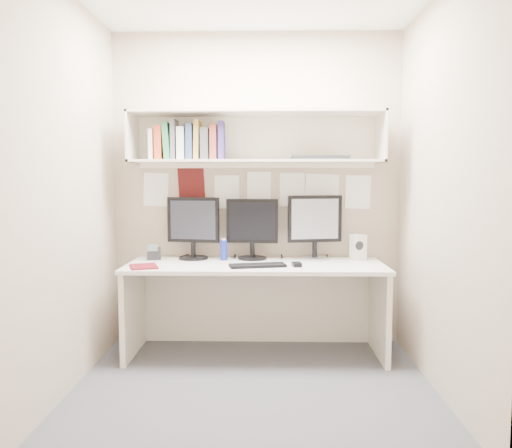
{
  "coord_description": "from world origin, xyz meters",
  "views": [
    {
      "loc": [
        0.09,
        -3.21,
        1.38
      ],
      "look_at": [
        0.01,
        0.35,
        1.07
      ],
      "focal_mm": 35.0,
      "sensor_mm": 36.0,
      "label": 1
    }
  ],
  "objects_px": {
    "desk": "(256,309)",
    "maroon_notebook": "(144,266)",
    "monitor_right": "(315,225)",
    "keyboard": "(258,265)",
    "speaker": "(358,247)",
    "desk_phone": "(154,253)",
    "monitor_center": "(252,227)",
    "monitor_left": "(193,226)"
  },
  "relations": [
    {
      "from": "monitor_left",
      "to": "keyboard",
      "type": "relative_size",
      "value": 1.21
    },
    {
      "from": "desk",
      "to": "monitor_right",
      "type": "distance_m",
      "value": 0.83
    },
    {
      "from": "desk",
      "to": "monitor_center",
      "type": "bearing_deg",
      "value": 98.59
    },
    {
      "from": "desk",
      "to": "speaker",
      "type": "bearing_deg",
      "value": 13.01
    },
    {
      "from": "monitor_center",
      "to": "speaker",
      "type": "distance_m",
      "value": 0.88
    },
    {
      "from": "speaker",
      "to": "monitor_center",
      "type": "bearing_deg",
      "value": 156.76
    },
    {
      "from": "keyboard",
      "to": "speaker",
      "type": "xyz_separation_m",
      "value": [
        0.81,
        0.35,
        0.09
      ]
    },
    {
      "from": "keyboard",
      "to": "monitor_left",
      "type": "bearing_deg",
      "value": 132.73
    },
    {
      "from": "monitor_center",
      "to": "keyboard",
      "type": "distance_m",
      "value": 0.46
    },
    {
      "from": "desk_phone",
      "to": "maroon_notebook",
      "type": "bearing_deg",
      "value": -102.78
    },
    {
      "from": "desk",
      "to": "monitor_left",
      "type": "distance_m",
      "value": 0.85
    },
    {
      "from": "maroon_notebook",
      "to": "desk",
      "type": "bearing_deg",
      "value": -6.53
    },
    {
      "from": "desk",
      "to": "maroon_notebook",
      "type": "height_order",
      "value": "maroon_notebook"
    },
    {
      "from": "desk",
      "to": "speaker",
      "type": "relative_size",
      "value": 9.63
    },
    {
      "from": "speaker",
      "to": "maroon_notebook",
      "type": "distance_m",
      "value": 1.71
    },
    {
      "from": "maroon_notebook",
      "to": "desk_phone",
      "type": "relative_size",
      "value": 1.81
    },
    {
      "from": "monitor_right",
      "to": "maroon_notebook",
      "type": "xyz_separation_m",
      "value": [
        -1.31,
        -0.41,
        -0.27
      ]
    },
    {
      "from": "monitor_right",
      "to": "speaker",
      "type": "height_order",
      "value": "monitor_right"
    },
    {
      "from": "monitor_right",
      "to": "maroon_notebook",
      "type": "distance_m",
      "value": 1.4
    },
    {
      "from": "maroon_notebook",
      "to": "monitor_center",
      "type": "bearing_deg",
      "value": 7.67
    },
    {
      "from": "monitor_left",
      "to": "monitor_right",
      "type": "xyz_separation_m",
      "value": [
        1.0,
        -0.0,
        0.01
      ]
    },
    {
      "from": "keyboard",
      "to": "desk",
      "type": "bearing_deg",
      "value": 84.12
    },
    {
      "from": "desk",
      "to": "monitor_left",
      "type": "bearing_deg",
      "value": 157.13
    },
    {
      "from": "speaker",
      "to": "maroon_notebook",
      "type": "xyz_separation_m",
      "value": [
        -1.66,
        -0.39,
        -0.1
      ]
    },
    {
      "from": "monitor_center",
      "to": "desk_phone",
      "type": "bearing_deg",
      "value": -172.02
    },
    {
      "from": "monitor_center",
      "to": "maroon_notebook",
      "type": "distance_m",
      "value": 0.94
    },
    {
      "from": "desk",
      "to": "monitor_left",
      "type": "height_order",
      "value": "monitor_left"
    },
    {
      "from": "keyboard",
      "to": "speaker",
      "type": "height_order",
      "value": "speaker"
    },
    {
      "from": "monitor_right",
      "to": "monitor_left",
      "type": "bearing_deg",
      "value": 168.09
    },
    {
      "from": "maroon_notebook",
      "to": "monitor_left",
      "type": "bearing_deg",
      "value": 33.22
    },
    {
      "from": "desk_phone",
      "to": "monitor_center",
      "type": "bearing_deg",
      "value": -10.14
    },
    {
      "from": "desk",
      "to": "maroon_notebook",
      "type": "relative_size",
      "value": 8.47
    },
    {
      "from": "monitor_center",
      "to": "keyboard",
      "type": "relative_size",
      "value": 1.18
    },
    {
      "from": "monitor_left",
      "to": "monitor_center",
      "type": "relative_size",
      "value": 1.03
    },
    {
      "from": "monitor_center",
      "to": "keyboard",
      "type": "height_order",
      "value": "monitor_center"
    },
    {
      "from": "monitor_right",
      "to": "keyboard",
      "type": "height_order",
      "value": "monitor_right"
    },
    {
      "from": "desk",
      "to": "monitor_right",
      "type": "relative_size",
      "value": 3.81
    },
    {
      "from": "speaker",
      "to": "desk_phone",
      "type": "distance_m",
      "value": 1.67
    },
    {
      "from": "monitor_left",
      "to": "monitor_center",
      "type": "bearing_deg",
      "value": 9.87
    },
    {
      "from": "monitor_right",
      "to": "desk_phone",
      "type": "xyz_separation_m",
      "value": [
        -1.32,
        -0.05,
        -0.23
      ]
    },
    {
      "from": "desk",
      "to": "monitor_center",
      "type": "height_order",
      "value": "monitor_center"
    },
    {
      "from": "speaker",
      "to": "desk",
      "type": "bearing_deg",
      "value": 171.57
    }
  ]
}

